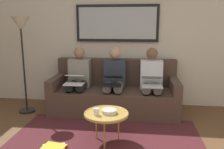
# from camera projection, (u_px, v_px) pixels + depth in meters

# --- Properties ---
(wall_rear) EXTENTS (6.00, 0.12, 2.60)m
(wall_rear) POSITION_uv_depth(u_px,v_px,m) (118.00, 37.00, 4.55)
(wall_rear) COLOR beige
(wall_rear) RESTS_ON ground_plane
(area_rug) EXTENTS (2.60, 1.80, 0.01)m
(area_rug) POSITION_uv_depth(u_px,v_px,m) (104.00, 144.00, 3.12)
(area_rug) COLOR #4C1E23
(area_rug) RESTS_ON ground_plane
(couch) EXTENTS (2.20, 0.90, 0.90)m
(couch) POSITION_uv_depth(u_px,v_px,m) (115.00, 93.00, 4.29)
(couch) COLOR #4C382D
(couch) RESTS_ON ground_plane
(framed_mirror) EXTENTS (1.53, 0.05, 0.68)m
(framed_mirror) POSITION_uv_depth(u_px,v_px,m) (117.00, 23.00, 4.40)
(framed_mirror) COLOR black
(coffee_table) EXTENTS (0.58, 0.58, 0.42)m
(coffee_table) POSITION_uv_depth(u_px,v_px,m) (106.00, 114.00, 3.08)
(coffee_table) COLOR tan
(coffee_table) RESTS_ON ground_plane
(cup) EXTENTS (0.07, 0.07, 0.09)m
(cup) POSITION_uv_depth(u_px,v_px,m) (96.00, 112.00, 3.00)
(cup) COLOR silver
(cup) RESTS_ON coffee_table
(bowl) EXTENTS (0.20, 0.20, 0.05)m
(bowl) POSITION_uv_depth(u_px,v_px,m) (109.00, 111.00, 3.07)
(bowl) COLOR beige
(bowl) RESTS_ON coffee_table
(person_left) EXTENTS (0.38, 0.58, 1.14)m
(person_left) POSITION_uv_depth(u_px,v_px,m) (151.00, 79.00, 4.08)
(person_left) COLOR silver
(person_left) RESTS_ON couch
(laptop_silver) EXTENTS (0.33, 0.39, 0.17)m
(laptop_silver) POSITION_uv_depth(u_px,v_px,m) (152.00, 81.00, 3.86)
(laptop_silver) COLOR silver
(person_middle) EXTENTS (0.38, 0.58, 1.14)m
(person_middle) POSITION_uv_depth(u_px,v_px,m) (114.00, 78.00, 4.16)
(person_middle) COLOR #2D3342
(person_middle) RESTS_ON couch
(laptop_black) EXTENTS (0.31, 0.36, 0.16)m
(laptop_black) POSITION_uv_depth(u_px,v_px,m) (113.00, 80.00, 3.93)
(laptop_black) COLOR black
(person_right) EXTENTS (0.38, 0.58, 1.14)m
(person_right) POSITION_uv_depth(u_px,v_px,m) (79.00, 77.00, 4.23)
(person_right) COLOR gray
(person_right) RESTS_ON couch
(laptop_white) EXTENTS (0.32, 0.36, 0.15)m
(laptop_white) POSITION_uv_depth(u_px,v_px,m) (75.00, 79.00, 3.99)
(laptop_white) COLOR white
(magazine_stack) EXTENTS (0.32, 0.27, 0.03)m
(magazine_stack) POSITION_uv_depth(u_px,v_px,m) (54.00, 147.00, 2.99)
(magazine_stack) COLOR red
(magazine_stack) RESTS_ON ground_plane
(standing_lamp) EXTENTS (0.32, 0.32, 1.66)m
(standing_lamp) POSITION_uv_depth(u_px,v_px,m) (21.00, 34.00, 3.98)
(standing_lamp) COLOR black
(standing_lamp) RESTS_ON ground_plane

